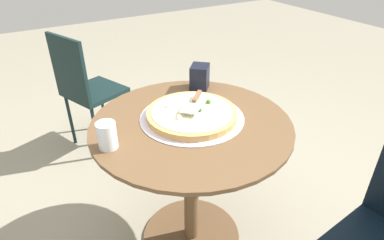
{
  "coord_description": "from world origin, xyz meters",
  "views": [
    {
      "loc": [
        -0.63,
        -1.08,
        1.51
      ],
      "look_at": [
        0.02,
        0.03,
        0.74
      ],
      "focal_mm": 30.58,
      "sensor_mm": 36.0,
      "label": 1
    }
  ],
  "objects_px": {
    "pizza_on_tray": "(192,114)",
    "pizza_server": "(194,102)",
    "napkin_dispenser": "(200,77)",
    "patio_chair_far": "(85,85)",
    "patio_table": "(191,163)",
    "drinking_cup": "(107,135)"
  },
  "relations": [
    {
      "from": "pizza_server",
      "to": "napkin_dispenser",
      "type": "xyz_separation_m",
      "value": [
        0.16,
        0.22,
        0.0
      ]
    },
    {
      "from": "pizza_server",
      "to": "drinking_cup",
      "type": "xyz_separation_m",
      "value": [
        -0.43,
        -0.06,
        -0.0
      ]
    },
    {
      "from": "pizza_on_tray",
      "to": "drinking_cup",
      "type": "xyz_separation_m",
      "value": [
        -0.4,
        -0.03,
        0.04
      ]
    },
    {
      "from": "pizza_on_tray",
      "to": "napkin_dispenser",
      "type": "xyz_separation_m",
      "value": [
        0.19,
        0.25,
        0.05
      ]
    },
    {
      "from": "patio_table",
      "to": "pizza_on_tray",
      "type": "relative_size",
      "value": 1.9
    },
    {
      "from": "drinking_cup",
      "to": "patio_chair_far",
      "type": "bearing_deg",
      "value": 81.58
    },
    {
      "from": "pizza_server",
      "to": "napkin_dispenser",
      "type": "relative_size",
      "value": 1.43
    },
    {
      "from": "patio_table",
      "to": "pizza_server",
      "type": "distance_m",
      "value": 0.3
    },
    {
      "from": "pizza_server",
      "to": "napkin_dispenser",
      "type": "height_order",
      "value": "napkin_dispenser"
    },
    {
      "from": "patio_table",
      "to": "patio_chair_far",
      "type": "xyz_separation_m",
      "value": [
        -0.21,
        1.16,
        -0.0
      ]
    },
    {
      "from": "patio_table",
      "to": "drinking_cup",
      "type": "relative_size",
      "value": 8.18
    },
    {
      "from": "pizza_on_tray",
      "to": "patio_chair_far",
      "type": "distance_m",
      "value": 1.17
    },
    {
      "from": "patio_table",
      "to": "napkin_dispenser",
      "type": "bearing_deg",
      "value": 52.23
    },
    {
      "from": "patio_table",
      "to": "patio_chair_far",
      "type": "relative_size",
      "value": 1.0
    },
    {
      "from": "pizza_on_tray",
      "to": "pizza_server",
      "type": "bearing_deg",
      "value": 46.95
    },
    {
      "from": "pizza_server",
      "to": "drinking_cup",
      "type": "distance_m",
      "value": 0.43
    },
    {
      "from": "napkin_dispenser",
      "to": "pizza_server",
      "type": "bearing_deg",
      "value": 4.87
    },
    {
      "from": "pizza_on_tray",
      "to": "patio_chair_far",
      "type": "relative_size",
      "value": 0.53
    },
    {
      "from": "pizza_on_tray",
      "to": "napkin_dispenser",
      "type": "distance_m",
      "value": 0.32
    },
    {
      "from": "pizza_server",
      "to": "pizza_on_tray",
      "type": "bearing_deg",
      "value": -133.05
    },
    {
      "from": "drinking_cup",
      "to": "napkin_dispenser",
      "type": "height_order",
      "value": "napkin_dispenser"
    },
    {
      "from": "patio_table",
      "to": "drinking_cup",
      "type": "distance_m",
      "value": 0.47
    }
  ]
}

